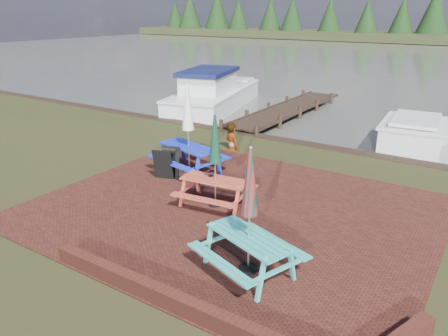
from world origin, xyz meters
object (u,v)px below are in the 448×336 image
chalkboard (167,163)px  boat_jetty (214,95)px  person (232,123)px  picnic_table_red (215,175)px  picnic_table_blue (189,142)px  jetty (286,110)px  picnic_table_teal (249,231)px

chalkboard → boat_jetty: size_ratio=0.11×
person → picnic_table_red: bearing=142.2°
picnic_table_red → person: picnic_table_red is taller
picnic_table_blue → picnic_table_red: bearing=-24.6°
jetty → picnic_table_teal: bearing=-67.4°
chalkboard → jetty: 9.59m
picnic_table_teal → chalkboard: size_ratio=2.67×
chalkboard → person: person is taller
picnic_table_red → picnic_table_blue: (-1.96, 1.52, 0.12)m
jetty → person: size_ratio=5.11×
picnic_table_blue → chalkboard: bearing=-91.8°
picnic_table_blue → boat_jetty: size_ratio=0.33×
boat_jetty → person: boat_jetty is taller
picnic_table_red → boat_jetty: picnic_table_red is taller
picnic_table_blue → jetty: size_ratio=0.29×
chalkboard → person: (0.04, 3.36, 0.43)m
picnic_table_teal → person: size_ratio=1.32×
picnic_table_blue → jetty: picnic_table_blue is taller
chalkboard → jetty: bearing=77.5°
chalkboard → person: 3.38m
chalkboard → person: size_ratio=0.50×
picnic_table_teal → picnic_table_red: bearing=155.7°
picnic_table_blue → person: 2.60m
jetty → picnic_table_blue: bearing=-83.0°
picnic_table_red → picnic_table_blue: picnic_table_blue is taller
picnic_table_teal → boat_jetty: 14.87m
picnic_table_blue → person: bearing=106.8°
chalkboard → boat_jetty: bearing=99.4°
person → boat_jetty: bearing=-25.8°
boat_jetty → person: size_ratio=4.50×
picnic_table_teal → person: picnic_table_teal is taller
picnic_table_blue → person: (-0.16, 2.60, -0.03)m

